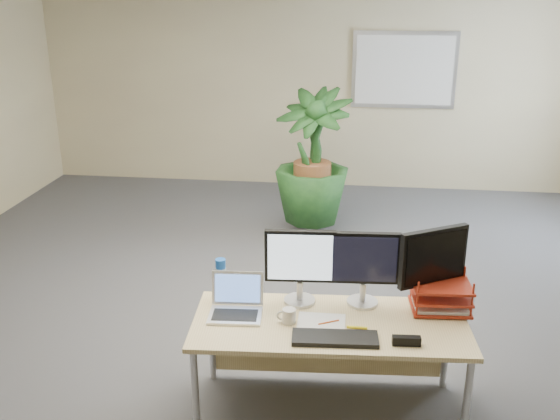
# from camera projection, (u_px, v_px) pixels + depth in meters

# --- Properties ---
(floor) EXTENTS (8.00, 8.00, 0.00)m
(floor) POSITION_uv_depth(u_px,v_px,m) (264.00, 339.00, 4.78)
(floor) COLOR #4D4D52
(floor) RESTS_ON ground
(back_wall) EXTENTS (7.00, 0.04, 2.70)m
(back_wall) POSITION_uv_depth(u_px,v_px,m) (309.00, 84.00, 8.05)
(back_wall) COLOR tan
(back_wall) RESTS_ON floor
(whiteboard) EXTENTS (1.30, 0.04, 0.95)m
(whiteboard) POSITION_uv_depth(u_px,v_px,m) (404.00, 70.00, 7.81)
(whiteboard) COLOR #B7B7BC
(whiteboard) RESTS_ON back_wall
(desk) EXTENTS (1.71, 0.81, 0.64)m
(desk) POSITION_uv_depth(u_px,v_px,m) (329.00, 333.00, 3.90)
(desk) COLOR tan
(desk) RESTS_ON floor
(floor_plant) EXTENTS (1.08, 1.08, 1.50)m
(floor_plant) POSITION_uv_depth(u_px,v_px,m) (312.00, 167.00, 6.57)
(floor_plant) COLOR #163D19
(floor_plant) RESTS_ON floor
(monitor_left) EXTENTS (0.45, 0.20, 0.49)m
(monitor_left) POSITION_uv_depth(u_px,v_px,m) (300.00, 262.00, 3.91)
(monitor_left) COLOR silver
(monitor_left) RESTS_ON desk
(monitor_right) EXTENTS (0.44, 0.20, 0.49)m
(monitor_right) POSITION_uv_depth(u_px,v_px,m) (364.00, 264.00, 3.89)
(monitor_right) COLOR silver
(monitor_right) RESTS_ON desk
(monitor_dark) EXTENTS (0.43, 0.27, 0.52)m
(monitor_dark) POSITION_uv_depth(u_px,v_px,m) (433.00, 263.00, 3.86)
(monitor_dark) COLOR silver
(monitor_dark) RESTS_ON desk
(laptop) EXTENTS (0.34, 0.30, 0.23)m
(laptop) POSITION_uv_depth(u_px,v_px,m) (236.00, 304.00, 3.86)
(laptop) COLOR silver
(laptop) RESTS_ON desk
(keyboard) EXTENTS (0.50, 0.20, 0.03)m
(keyboard) POSITION_uv_depth(u_px,v_px,m) (335.00, 338.00, 3.57)
(keyboard) COLOR black
(keyboard) RESTS_ON desk
(coffee_mug) EXTENTS (0.12, 0.08, 0.09)m
(coffee_mug) POSITION_uv_depth(u_px,v_px,m) (288.00, 316.00, 3.75)
(coffee_mug) COLOR silver
(coffee_mug) RESTS_ON desk
(spiral_notebook) EXTENTS (0.29, 0.22, 0.01)m
(spiral_notebook) POSITION_uv_depth(u_px,v_px,m) (321.00, 322.00, 3.75)
(spiral_notebook) COLOR silver
(spiral_notebook) RESTS_ON desk
(orange_pen) EXTENTS (0.12, 0.07, 0.01)m
(orange_pen) POSITION_uv_depth(u_px,v_px,m) (329.00, 322.00, 3.74)
(orange_pen) COLOR #D25117
(orange_pen) RESTS_ON spiral_notebook
(yellow_highlighter) EXTENTS (0.12, 0.02, 0.02)m
(yellow_highlighter) POSITION_uv_depth(u_px,v_px,m) (357.00, 327.00, 3.69)
(yellow_highlighter) COLOR yellow
(yellow_highlighter) RESTS_ON desk
(water_bottle) EXTENTS (0.07, 0.07, 0.28)m
(water_bottle) POSITION_uv_depth(u_px,v_px,m) (221.00, 280.00, 4.01)
(water_bottle) COLOR silver
(water_bottle) RESTS_ON desk
(letter_tray) EXTENTS (0.38, 0.29, 0.17)m
(letter_tray) POSITION_uv_depth(u_px,v_px,m) (440.00, 298.00, 3.89)
(letter_tray) COLOR #9C2513
(letter_tray) RESTS_ON desk
(stapler) EXTENTS (0.16, 0.05, 0.05)m
(stapler) POSITION_uv_depth(u_px,v_px,m) (406.00, 341.00, 3.52)
(stapler) COLOR black
(stapler) RESTS_ON desk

